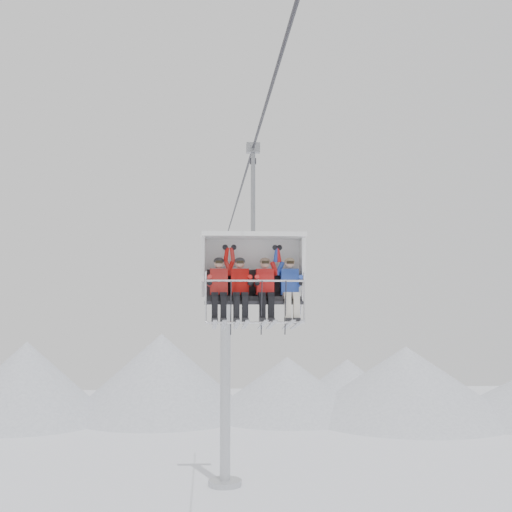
{
  "coord_description": "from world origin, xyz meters",
  "views": [
    {
      "loc": [
        -1.0,
        -13.16,
        9.9
      ],
      "look_at": [
        0.0,
        0.0,
        10.82
      ],
      "focal_mm": 45.0,
      "sensor_mm": 36.0,
      "label": 1
    }
  ],
  "objects": [
    {
      "name": "ridgeline",
      "position": [
        -1.58,
        42.05,
        2.84
      ],
      "size": [
        72.0,
        21.0,
        7.0
      ],
      "color": "silver",
      "rests_on": "ground"
    },
    {
      "name": "lift_tower_right",
      "position": [
        0.0,
        22.0,
        5.78
      ],
      "size": [
        2.0,
        1.8,
        13.48
      ],
      "color": "#ADB0B5",
      "rests_on": "ground"
    },
    {
      "name": "haul_cable",
      "position": [
        0.0,
        0.0,
        13.3
      ],
      "size": [
        0.06,
        50.0,
        0.06
      ],
      "primitive_type": "cylinder",
      "rotation": [
        1.57,
        0.0,
        0.0
      ],
      "color": "#303035",
      "rests_on": "lift_tower_left"
    },
    {
      "name": "chairlift_carrier",
      "position": [
        0.0,
        0.99,
        10.65
      ],
      "size": [
        2.25,
        1.17,
        3.98
      ],
      "color": "black",
      "rests_on": "haul_cable"
    },
    {
      "name": "skier_far_left",
      "position": [
        -0.75,
        0.68,
        10.19
      ],
      "size": [
        0.39,
        1.69,
        1.55
      ],
      "color": "#B3221E",
      "rests_on": "chairlift_carrier"
    },
    {
      "name": "skier_center_left",
      "position": [
        -0.3,
        0.68,
        10.19
      ],
      "size": [
        0.39,
        1.69,
        1.55
      ],
      "color": "#BB100C",
      "rests_on": "chairlift_carrier"
    },
    {
      "name": "skier_center_right",
      "position": [
        0.26,
        0.68,
        10.19
      ],
      "size": [
        0.39,
        1.69,
        1.55
      ],
      "color": "red",
      "rests_on": "chairlift_carrier"
    },
    {
      "name": "skier_far_right",
      "position": [
        0.8,
        0.68,
        10.19
      ],
      "size": [
        0.39,
        1.69,
        1.55
      ],
      "color": "#2645AA",
      "rests_on": "chairlift_carrier"
    }
  ]
}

